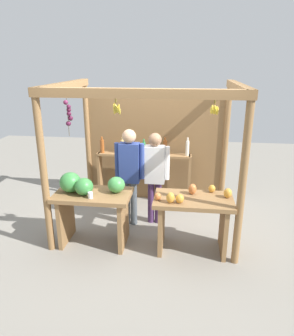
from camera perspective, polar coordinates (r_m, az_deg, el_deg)
ground_plane at (r=5.58m, az=0.26°, el=-9.60°), size 12.00×12.00×0.00m
market_stall at (r=5.50m, az=0.81°, el=5.36°), size 2.77×2.12×2.33m
fruit_counter_left at (r=4.75m, az=-10.12°, el=-5.57°), size 1.11×0.64×1.11m
fruit_counter_right at (r=4.61m, az=8.21°, el=-7.96°), size 1.12×0.64×0.97m
bottle_shelf_unit at (r=5.98m, az=-0.62°, el=0.51°), size 1.77×0.22×1.33m
vendor_man at (r=5.13m, az=-3.14°, el=-0.20°), size 0.48×0.22×1.64m
vendor_woman at (r=5.20m, az=1.41°, el=-0.51°), size 0.48×0.21×1.57m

